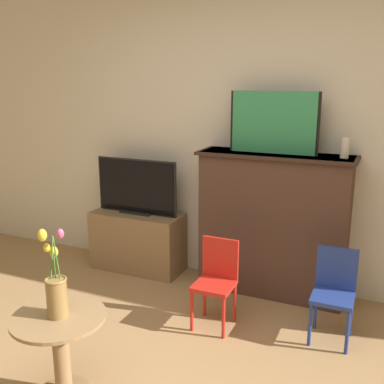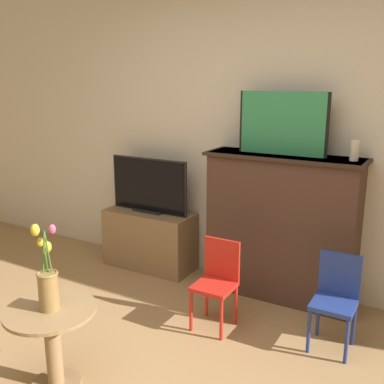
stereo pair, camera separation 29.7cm
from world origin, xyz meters
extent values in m
cube|color=beige|center=(0.00, 2.13, 1.35)|extent=(8.00, 0.06, 2.70)
cube|color=#4C3328|center=(0.22, 1.93, 0.59)|extent=(1.19, 0.34, 1.19)
cube|color=#35231C|center=(0.22, 1.92, 1.17)|extent=(1.25, 0.38, 0.02)
cube|color=black|center=(0.19, 1.94, 1.43)|extent=(0.70, 0.02, 0.48)
cube|color=#338E56|center=(0.19, 1.93, 1.43)|extent=(0.66, 0.02, 0.48)
cylinder|color=silver|center=(0.73, 1.93, 1.26)|extent=(0.06, 0.06, 0.15)
cube|color=olive|center=(-1.05, 1.89, 0.27)|extent=(0.86, 0.37, 0.55)
cube|color=black|center=(-1.05, 1.89, 0.56)|extent=(0.31, 0.12, 0.01)
cube|color=black|center=(-1.05, 1.90, 0.80)|extent=(0.80, 0.02, 0.51)
cube|color=black|center=(-1.05, 1.89, 0.80)|extent=(0.77, 0.02, 0.48)
cylinder|color=red|center=(-0.14, 1.09, 0.15)|extent=(0.02, 0.02, 0.31)
cylinder|color=red|center=(0.10, 1.09, 0.15)|extent=(0.02, 0.02, 0.31)
cylinder|color=red|center=(-0.14, 1.33, 0.15)|extent=(0.02, 0.02, 0.31)
cylinder|color=red|center=(0.10, 1.33, 0.15)|extent=(0.02, 0.02, 0.31)
cube|color=red|center=(-0.02, 1.21, 0.32)|extent=(0.27, 0.27, 0.03)
cube|color=red|center=(-0.02, 1.34, 0.49)|extent=(0.27, 0.02, 0.30)
cylinder|color=navy|center=(0.66, 1.25, 0.15)|extent=(0.02, 0.02, 0.31)
cylinder|color=navy|center=(0.90, 1.25, 0.15)|extent=(0.02, 0.02, 0.31)
cylinder|color=navy|center=(0.66, 1.49, 0.15)|extent=(0.02, 0.02, 0.31)
cylinder|color=navy|center=(0.90, 1.49, 0.15)|extent=(0.02, 0.02, 0.31)
cube|color=navy|center=(0.78, 1.37, 0.32)|extent=(0.27, 0.27, 0.03)
cube|color=navy|center=(0.78, 1.49, 0.49)|extent=(0.27, 0.02, 0.30)
cylinder|color=#99754C|center=(-0.54, 0.18, 0.01)|extent=(0.29, 0.29, 0.02)
cylinder|color=#99754C|center=(-0.54, 0.18, 0.24)|extent=(0.09, 0.09, 0.48)
cylinder|color=#99754C|center=(-0.54, 0.18, 0.49)|extent=(0.52, 0.52, 0.02)
cylinder|color=olive|center=(-0.54, 0.18, 0.61)|extent=(0.11, 0.11, 0.22)
torus|color=olive|center=(-0.54, 0.18, 0.71)|extent=(0.12, 0.12, 0.01)
cylinder|color=#477A2D|center=(-0.55, 0.19, 0.76)|extent=(0.07, 0.04, 0.23)
ellipsoid|color=gold|center=(-0.62, 0.23, 0.87)|extent=(0.04, 0.04, 0.05)
cylinder|color=#477A2D|center=(-0.56, 0.18, 0.80)|extent=(0.05, 0.01, 0.32)
ellipsoid|color=gold|center=(-0.60, 0.18, 0.96)|extent=(0.05, 0.05, 0.07)
cylinder|color=#477A2D|center=(-0.55, 0.20, 0.74)|extent=(0.05, 0.06, 0.20)
ellipsoid|color=gold|center=(-0.59, 0.25, 0.84)|extent=(0.05, 0.05, 0.07)
cylinder|color=#477A2D|center=(-0.53, 0.20, 0.80)|extent=(0.02, 0.04, 0.32)
ellipsoid|color=#E0517A|center=(-0.52, 0.23, 0.96)|extent=(0.04, 0.04, 0.05)
camera|label=1|loc=(1.03, -1.54, 1.76)|focal=42.00mm
camera|label=2|loc=(1.30, -1.41, 1.76)|focal=42.00mm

